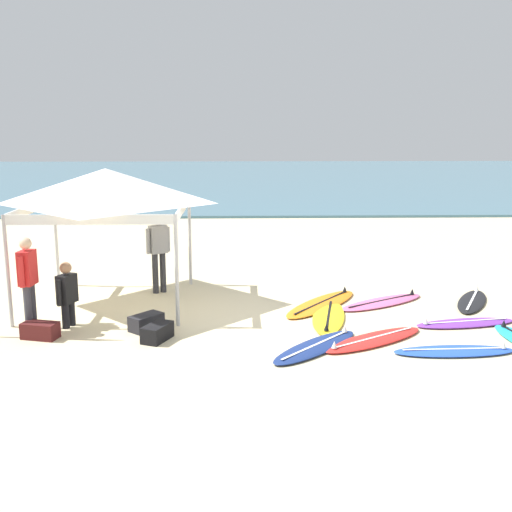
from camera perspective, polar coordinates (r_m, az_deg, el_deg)
name	(u,v)px	position (r m, az deg, el deg)	size (l,w,h in m)	color
ground_plane	(260,319)	(11.88, 0.40, -5.73)	(80.00, 80.00, 0.00)	beige
sea	(246,178)	(42.28, -0.95, 7.12)	(80.00, 36.00, 0.10)	teal
canopy_tent	(106,187)	(12.78, -13.47, 6.15)	(3.12, 3.12, 2.75)	#B7B7BC
surfboard_yellow	(329,317)	(11.96, 6.62, -5.51)	(0.99, 2.28, 0.19)	yellow
surfboard_purple	(465,323)	(12.14, 18.47, -5.80)	(1.97, 0.83, 0.19)	purple
surfboard_pink	(382,302)	(13.10, 11.42, -4.12)	(2.12, 1.63, 0.19)	pink
surfboard_red	(373,340)	(10.85, 10.60, -7.48)	(2.12, 1.67, 0.19)	red
surfboard_black	(472,301)	(13.64, 19.06, -3.91)	(1.32, 1.93, 0.19)	black
surfboard_navy	(316,346)	(10.40, 5.49, -8.20)	(1.83, 1.93, 0.19)	navy
surfboard_orange	(322,304)	(12.79, 5.99, -4.33)	(1.99, 2.33, 0.19)	orange
surfboard_blue	(455,351)	(10.65, 17.63, -8.23)	(1.99, 0.60, 0.19)	blue
person_grey	(158,248)	(13.63, -8.88, 0.72)	(0.48, 0.38, 1.71)	#2D2D33
person_red	(28,278)	(11.52, -20.04, -1.93)	(0.25, 0.55, 1.71)	#383842
person_black	(67,292)	(11.75, -16.82, -3.12)	(0.34, 0.52, 1.20)	black
gear_bag_near_tent	(157,332)	(10.83, -8.98, -6.88)	(0.60, 0.32, 0.28)	black
gear_bag_by_pole	(146,322)	(11.40, -9.95, -5.95)	(0.60, 0.32, 0.28)	#232328
gear_bag_on_sand	(40,330)	(11.41, -19.04, -6.43)	(0.60, 0.32, 0.28)	#4C1919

